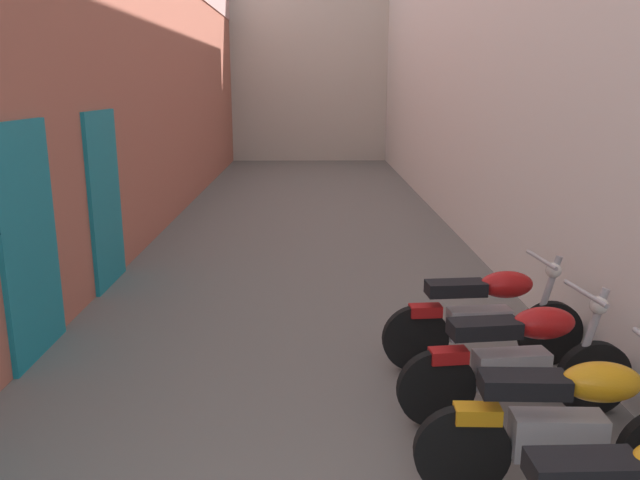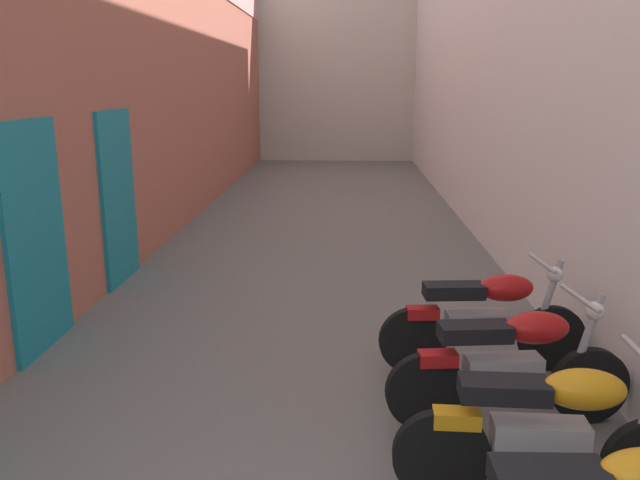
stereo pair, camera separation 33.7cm
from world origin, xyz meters
TOP-DOWN VIEW (x-y plane):
  - ground_plane at (0.00, 8.64)m, footprint 37.28×37.28m
  - building_far_end at (0.00, 22.28)m, footprint 8.12×2.00m
  - motorcycle_third at (1.62, 3.38)m, footprint 1.85×0.58m
  - motorcycle_fourth at (1.62, 4.31)m, footprint 1.85×0.58m
  - motorcycle_fifth at (1.62, 5.25)m, footprint 1.85×0.58m

SIDE VIEW (x-z plane):
  - ground_plane at x=0.00m, z-range 0.00..0.00m
  - motorcycle_third at x=1.62m, z-range -0.02..1.02m
  - motorcycle_fourth at x=1.62m, z-range -0.02..1.02m
  - motorcycle_fifth at x=1.62m, z-range -0.02..1.02m
  - building_far_end at x=0.00m, z-range 0.00..6.72m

